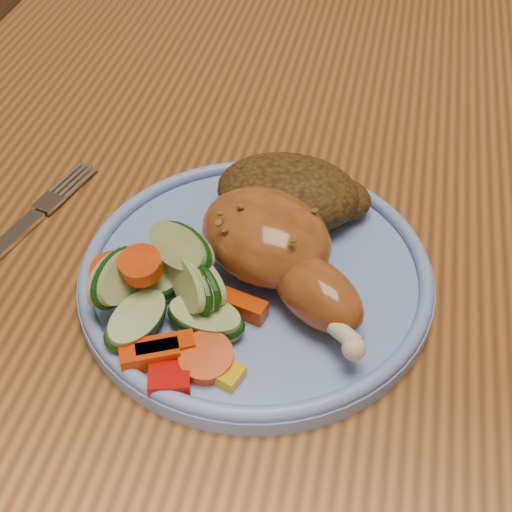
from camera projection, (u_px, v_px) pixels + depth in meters
name	position (u px, v px, depth m)	size (l,w,h in m)	color
dining_table	(389.00, 286.00, 0.61)	(0.90, 1.40, 0.75)	brown
chair_far	(405.00, 85.00, 1.16)	(0.42, 0.42, 0.91)	#4C2D16
plate	(256.00, 278.00, 0.49)	(0.24, 0.24, 0.01)	#6C88CC
plate_rim	(256.00, 267.00, 0.48)	(0.24, 0.24, 0.01)	#6C88CC
chicken_leg	(278.00, 249.00, 0.47)	(0.14, 0.14, 0.05)	brown
rice_pilaf	(291.00, 194.00, 0.52)	(0.11, 0.08, 0.05)	#4A2F12
vegetable_pile	(169.00, 295.00, 0.45)	(0.12, 0.12, 0.06)	#A50A05
fork	(10.00, 238.00, 0.52)	(0.05, 0.16, 0.00)	silver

